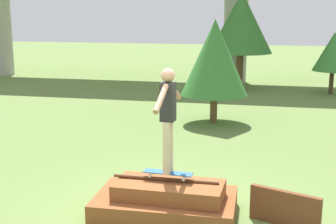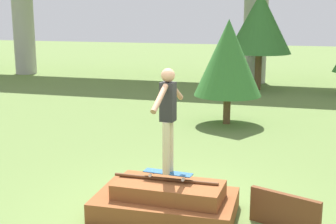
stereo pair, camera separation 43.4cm
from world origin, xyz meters
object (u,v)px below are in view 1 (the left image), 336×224
skateboard (168,173)px  tree_mid_back (334,52)px  tree_behind_right (215,58)px  tree_behind_left (241,23)px  skater (168,113)px

skateboard → tree_mid_back: bearing=72.2°
skateboard → tree_behind_right: (-0.03, 6.62, 1.25)m
tree_behind_left → tree_mid_back: bearing=-7.9°
skateboard → skater: skater is taller
skater → tree_behind_left: bearing=88.6°
skater → tree_mid_back: bearing=72.2°
skater → tree_behind_right: size_ratio=0.55×
skateboard → skater: (0.00, 0.00, 1.01)m
tree_behind_right → skater: bearing=-89.8°
skateboard → tree_mid_back: 13.25m
tree_behind_left → tree_behind_right: 6.54m
skateboard → tree_behind_right: bearing=90.2°
tree_behind_right → tree_behind_left: bearing=86.9°
skater → tree_behind_right: tree_behind_right is taller
tree_behind_left → skater: bearing=-91.4°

